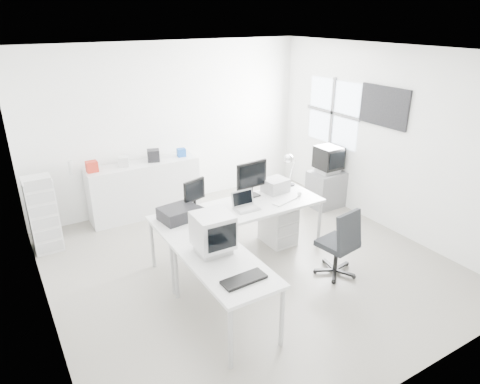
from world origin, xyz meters
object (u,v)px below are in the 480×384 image
side_desk (225,291)px  laser_printer (275,185)px  sideboard (145,189)px  office_chair (338,241)px  drawer_pedestal (278,224)px  lcd_monitor_small (194,195)px  lcd_monitor_large (252,179)px  crt_tv (328,160)px  tv_cabinet (326,189)px  crt_monitor (213,235)px  laptop (247,202)px  inkjet_printer (179,213)px  main_desk (240,232)px  filing_cabinet (43,214)px

side_desk → laser_printer: (1.60, 1.32, 0.47)m
sideboard → office_chair: bearing=-63.3°
drawer_pedestal → lcd_monitor_small: bearing=170.9°
lcd_monitor_large → crt_tv: (1.85, 0.44, -0.15)m
tv_cabinet → crt_monitor: bearing=-153.2°
laptop → laser_printer: 0.77m
office_chair → sideboard: size_ratio=0.53×
side_desk → office_chair: bearing=2.2°
inkjet_printer → lcd_monitor_large: (1.20, 0.15, 0.18)m
main_desk → lcd_monitor_small: size_ratio=5.61×
sideboard → lcd_monitor_large: bearing=-59.8°
inkjet_printer → filing_cabinet: size_ratio=0.43×
drawer_pedestal → filing_cabinet: bearing=152.1°
main_desk → side_desk: bearing=-127.7°
lcd_monitor_large → crt_monitor: (-1.20, -1.10, -0.05)m
filing_cabinet → tv_cabinet: bearing=-11.9°
lcd_monitor_small → laser_printer: bearing=-18.4°
tv_cabinet → side_desk: bearing=-149.6°
main_desk → office_chair: (0.86, -1.03, 0.11)m
side_desk → laser_printer: 2.13m
side_desk → laptop: (0.90, 1.00, 0.49)m
lcd_monitor_large → laptop: bearing=-135.2°
laser_printer → lcd_monitor_small: bearing=172.2°
main_desk → tv_cabinet: bearing=17.4°
laptop → office_chair: bearing=-48.4°
side_desk → laser_printer: laser_printer is taller
main_desk → laser_printer: bearing=16.3°
laser_printer → crt_monitor: bearing=-152.7°
main_desk → laptop: 0.50m
main_desk → filing_cabinet: filing_cabinet is taller
crt_tv → crt_monitor: bearing=-153.2°
lcd_monitor_large → filing_cabinet: lcd_monitor_large is taller
crt_monitor → office_chair: 1.78m
lcd_monitor_small → office_chair: size_ratio=0.44×
office_chair → crt_tv: (1.35, 1.72, 0.37)m
office_chair → drawer_pedestal: bearing=89.3°
drawer_pedestal → sideboard: size_ratio=0.33×
side_desk → filing_cabinet: filing_cabinet is taller
side_desk → tv_cabinet: size_ratio=2.21×
lcd_monitor_small → sideboard: bearing=76.8°
lcd_monitor_small → main_desk: bearing=-41.5°
main_desk → filing_cabinet: (-2.30, 1.64, 0.17)m
drawer_pedestal → filing_cabinet: 3.40m
sideboard → drawer_pedestal: bearing=-54.9°
laptop → office_chair: size_ratio=0.35×
lcd_monitor_small → tv_cabinet: 2.86m
office_chair → tv_cabinet: size_ratio=1.54×
inkjet_printer → main_desk: bearing=-14.6°
crt_tv → office_chair: bearing=-128.0°
inkjet_printer → tv_cabinet: 3.15m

